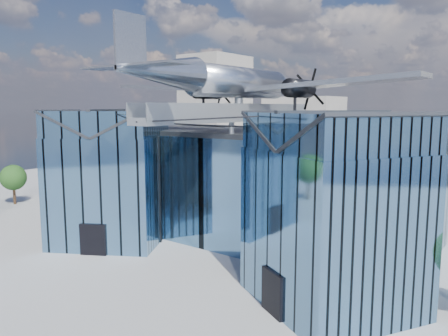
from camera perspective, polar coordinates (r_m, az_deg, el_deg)
The scene contains 4 objects.
ground_plane at distance 35.00m, azimuth -2.03°, elevation -12.13°, with size 120.00×120.00×0.00m, color gray.
museum at distance 38.10m, azimuth 3.48°, elevation -1.84°, with size 32.88×24.50×17.60m.
bg_towers at distance 78.36m, azimuth 23.03°, elevation 5.88°, with size 77.00×24.50×26.00m.
tree_side_w at distance 59.96m, azimuth -25.82°, elevation -1.14°, with size 3.70×3.70×4.94m.
Camera 1 is at (20.83, -25.41, 12.04)m, focal length 35.00 mm.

